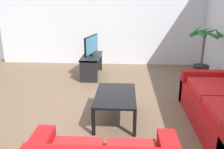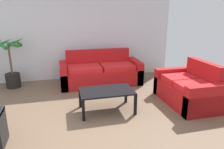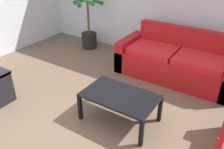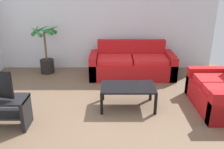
{
  "view_description": "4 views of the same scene",
  "coord_description": "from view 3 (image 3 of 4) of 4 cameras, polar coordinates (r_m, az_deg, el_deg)",
  "views": [
    {
      "loc": [
        4.0,
        0.75,
        1.9
      ],
      "look_at": [
        0.1,
        0.52,
        0.65
      ],
      "focal_mm": 38.3,
      "sensor_mm": 36.0,
      "label": 1
    },
    {
      "loc": [
        -0.36,
        -3.12,
        1.91
      ],
      "look_at": [
        0.65,
        0.83,
        0.68
      ],
      "focal_mm": 33.42,
      "sensor_mm": 36.0,
      "label": 2
    },
    {
      "loc": [
        1.89,
        -1.77,
        2.3
      ],
      "look_at": [
        0.25,
        0.74,
        0.63
      ],
      "focal_mm": 38.13,
      "sensor_mm": 36.0,
      "label": 3
    },
    {
      "loc": [
        0.17,
        -3.59,
        2.26
      ],
      "look_at": [
        0.18,
        0.72,
        0.63
      ],
      "focal_mm": 38.06,
      "sensor_mm": 36.0,
      "label": 4
    }
  ],
  "objects": [
    {
      "name": "ground_plane",
      "position": [
        3.46,
        -10.47,
        -13.07
      ],
      "size": [
        6.6,
        6.6,
        0.0
      ],
      "primitive_type": "plane",
      "color": "brown"
    },
    {
      "name": "couch_main",
      "position": [
        4.68,
        15.02,
        2.83
      ],
      "size": [
        2.16,
        0.9,
        0.9
      ],
      "color": "red",
      "rests_on": "ground"
    },
    {
      "name": "coffee_table",
      "position": [
        3.36,
        1.93,
        -5.64
      ],
      "size": [
        1.04,
        0.64,
        0.44
      ],
      "color": "black",
      "rests_on": "ground"
    },
    {
      "name": "potted_palm",
      "position": [
        5.83,
        -5.55,
        11.44
      ],
      "size": [
        0.75,
        0.78,
        1.31
      ],
      "color": "black",
      "rests_on": "ground"
    }
  ]
}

